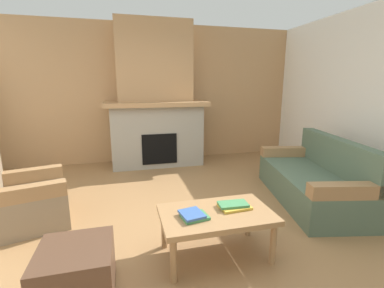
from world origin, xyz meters
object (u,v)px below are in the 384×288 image
(couch, at_px, (314,180))
(armchair, at_px, (24,200))
(fireplace, at_px, (156,105))
(ottoman, at_px, (77,273))
(coffee_table, at_px, (216,218))

(couch, xyz_separation_m, armchair, (-3.57, 0.26, 0.01))
(couch, bearing_deg, fireplace, 128.60)
(fireplace, distance_m, couch, 3.06)
(fireplace, xyz_separation_m, couch, (1.83, -2.29, -0.88))
(ottoman, bearing_deg, coffee_table, 10.38)
(couch, xyz_separation_m, ottoman, (-2.84, -1.01, -0.09))
(fireplace, bearing_deg, coffee_table, -87.36)
(armchair, xyz_separation_m, ottoman, (0.73, -1.27, -0.09))
(couch, height_order, coffee_table, couch)
(fireplace, bearing_deg, couch, -51.40)
(armchair, relative_size, ottoman, 1.78)
(coffee_table, xyz_separation_m, ottoman, (-1.15, -0.21, -0.18))
(couch, distance_m, armchair, 3.58)
(coffee_table, bearing_deg, armchair, 150.56)
(ottoman, bearing_deg, armchair, 119.78)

